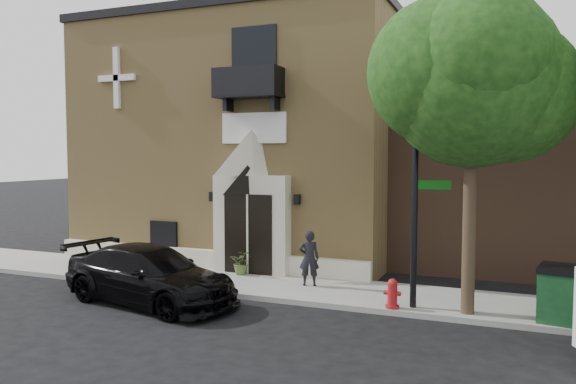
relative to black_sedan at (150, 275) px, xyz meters
name	(u,v)px	position (x,y,z in m)	size (l,w,h in m)	color
ground	(241,299)	(2.12, 1.29, -0.78)	(120.00, 120.00, 0.00)	black
sidewalk	(294,288)	(3.12, 2.79, -0.70)	(42.00, 3.00, 0.15)	gray
church	(263,140)	(-0.87, 9.25, 3.86)	(12.20, 11.01, 9.30)	tan
street_tree_left	(473,78)	(8.14, 1.64, 5.09)	(4.97, 4.38, 7.77)	#38281C
black_sedan	(150,275)	(0.00, 0.00, 0.00)	(2.17, 5.35, 1.55)	black
street_sign	(416,188)	(6.80, 1.80, 2.43)	(1.00, 0.96, 6.07)	black
fire_hydrant	(392,294)	(6.31, 1.49, -0.25)	(0.43, 0.35, 0.76)	#A8161A
planter	(242,262)	(0.98, 3.59, -0.23)	(0.71, 0.62, 0.79)	#536B33
pedestrian_near	(309,258)	(3.52, 2.98, 0.20)	(0.60, 0.39, 1.65)	black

